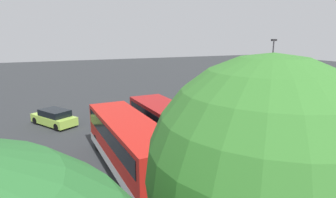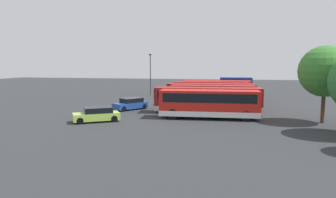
# 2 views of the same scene
# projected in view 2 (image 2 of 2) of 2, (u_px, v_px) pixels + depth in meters

# --- Properties ---
(ground_plane) EXTENTS (140.00, 140.00, 0.00)m
(ground_plane) POSITION_uv_depth(u_px,v_px,m) (137.00, 105.00, 42.23)
(ground_plane) COLOR #2D3033
(bus_single_deck_near_end) EXTENTS (2.89, 10.92, 2.95)m
(bus_single_deck_near_end) POSITION_uv_depth(u_px,v_px,m) (216.00, 89.00, 49.04)
(bus_single_deck_near_end) COLOR red
(bus_single_deck_near_end) RESTS_ON ground
(bus_single_deck_second) EXTENTS (3.05, 11.29, 2.95)m
(bus_single_deck_second) POSITION_uv_depth(u_px,v_px,m) (211.00, 91.00, 45.58)
(bus_single_deck_second) COLOR #B71411
(bus_single_deck_second) RESTS_ON ground
(bus_single_deck_third) EXTENTS (2.90, 11.93, 2.95)m
(bus_single_deck_third) POSITION_uv_depth(u_px,v_px,m) (211.00, 93.00, 41.71)
(bus_single_deck_third) COLOR #A51919
(bus_single_deck_third) RESTS_ON ground
(bus_single_deck_fourth) EXTENTS (2.99, 10.67, 2.95)m
(bus_single_deck_fourth) POSITION_uv_depth(u_px,v_px,m) (212.00, 96.00, 38.39)
(bus_single_deck_fourth) COLOR #A51919
(bus_single_deck_fourth) RESTS_ON ground
(bus_single_deck_fifth) EXTENTS (3.19, 12.17, 2.95)m
(bus_single_deck_fifth) POSITION_uv_depth(u_px,v_px,m) (208.00, 99.00, 34.89)
(bus_single_deck_fifth) COLOR #A51919
(bus_single_deck_fifth) RESTS_ON ground
(bus_single_deck_sixth) EXTENTS (3.04, 10.26, 2.95)m
(bus_single_deck_sixth) POSITION_uv_depth(u_px,v_px,m) (209.00, 103.00, 31.49)
(bus_single_deck_sixth) COLOR red
(bus_single_deck_sixth) RESTS_ON ground
(box_truck_blue) EXTENTS (2.58, 7.51, 3.20)m
(box_truck_blue) POSITION_uv_depth(u_px,v_px,m) (231.00, 86.00, 54.13)
(box_truck_blue) COLOR navy
(box_truck_blue) RESTS_ON ground
(car_hatchback_silver) EXTENTS (4.46, 3.99, 1.43)m
(car_hatchback_silver) POSITION_uv_depth(u_px,v_px,m) (131.00, 104.00, 37.79)
(car_hatchback_silver) COLOR #1E479E
(car_hatchback_silver) RESTS_ON ground
(car_small_green) EXTENTS (3.83, 4.71, 1.43)m
(car_small_green) POSITION_uv_depth(u_px,v_px,m) (97.00, 115.00, 29.92)
(car_small_green) COLOR #A5D14C
(car_small_green) RESTS_ON ground
(lamp_post_tall) EXTENTS (0.70, 0.30, 7.34)m
(lamp_post_tall) POSITION_uv_depth(u_px,v_px,m) (150.00, 71.00, 54.72)
(lamp_post_tall) COLOR #38383D
(lamp_post_tall) RESTS_ON ground
(tree_leftmost) EXTENTS (4.86, 4.86, 7.38)m
(tree_leftmost) POSITION_uv_depth(u_px,v_px,m) (325.00, 71.00, 28.84)
(tree_leftmost) COLOR #4C3823
(tree_leftmost) RESTS_ON ground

